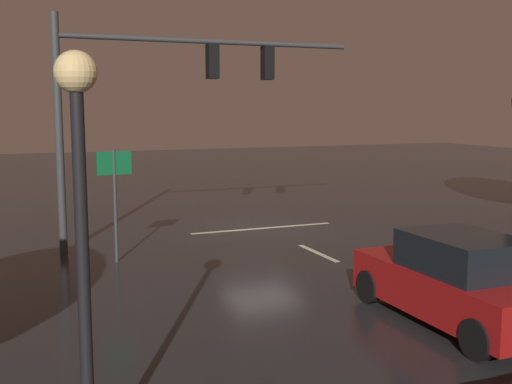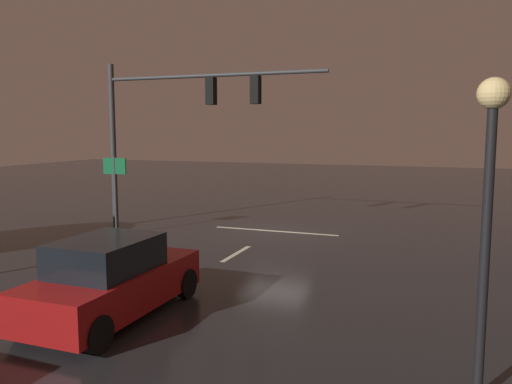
{
  "view_description": "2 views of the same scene",
  "coord_description": "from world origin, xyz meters",
  "px_view_note": "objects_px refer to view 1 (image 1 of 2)",
  "views": [
    {
      "loc": [
        8.06,
        19.03,
        3.99
      ],
      "look_at": [
        1.16,
        2.29,
        1.56
      ],
      "focal_mm": 43.91,
      "sensor_mm": 36.0,
      "label": 1
    },
    {
      "loc": [
        -6.1,
        18.56,
        3.87
      ],
      "look_at": [
        -0.18,
        2.69,
        1.84
      ],
      "focal_mm": 35.61,
      "sensor_mm": 36.0,
      "label": 2
    }
  ],
  "objects_px": {
    "car_approaching": "(456,281)",
    "route_sign": "(115,181)",
    "street_lamp_right_kerb": "(80,181)",
    "traffic_signal_assembly": "(163,86)"
  },
  "relations": [
    {
      "from": "traffic_signal_assembly",
      "to": "route_sign",
      "type": "bearing_deg",
      "value": 42.86
    },
    {
      "from": "traffic_signal_assembly",
      "to": "street_lamp_right_kerb",
      "type": "xyz_separation_m",
      "value": [
        3.69,
        11.13,
        -1.37
      ]
    },
    {
      "from": "street_lamp_right_kerb",
      "to": "traffic_signal_assembly",
      "type": "bearing_deg",
      "value": -108.33
    },
    {
      "from": "street_lamp_right_kerb",
      "to": "route_sign",
      "type": "relative_size",
      "value": 1.55
    },
    {
      "from": "car_approaching",
      "to": "street_lamp_right_kerb",
      "type": "bearing_deg",
      "value": 18.92
    },
    {
      "from": "route_sign",
      "to": "traffic_signal_assembly",
      "type": "bearing_deg",
      "value": -137.14
    },
    {
      "from": "car_approaching",
      "to": "route_sign",
      "type": "height_order",
      "value": "route_sign"
    },
    {
      "from": "route_sign",
      "to": "car_approaching",
      "type": "bearing_deg",
      "value": 125.24
    },
    {
      "from": "street_lamp_right_kerb",
      "to": "route_sign",
      "type": "xyz_separation_m",
      "value": [
        -1.96,
        -9.53,
        -1.12
      ]
    },
    {
      "from": "street_lamp_right_kerb",
      "to": "car_approaching",
      "type": "bearing_deg",
      "value": -161.08
    }
  ]
}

